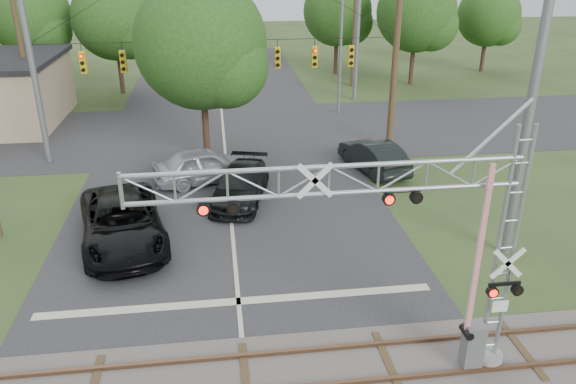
{
  "coord_description": "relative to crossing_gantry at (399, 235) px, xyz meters",
  "views": [
    {
      "loc": [
        -0.41,
        -10.0,
        10.74
      ],
      "look_at": [
        1.91,
        7.5,
        2.97
      ],
      "focal_mm": 35.0,
      "sensor_mm": 36.0,
      "label": 1
    }
  ],
  "objects": [
    {
      "name": "road_main",
      "position": [
        -3.86,
        8.36,
        -4.26
      ],
      "size": [
        14.0,
        90.0,
        0.02
      ],
      "primitive_type": "cube",
      "color": "#2A2A2D",
      "rests_on": "ground"
    },
    {
      "name": "road_cross",
      "position": [
        -3.86,
        22.36,
        -4.26
      ],
      "size": [
        90.0,
        12.0,
        0.02
      ],
      "primitive_type": "cube",
      "color": "#2A2A2D",
      "rests_on": "ground"
    },
    {
      "name": "railroad_track",
      "position": [
        -3.86,
        0.36,
        -4.24
      ],
      "size": [
        90.0,
        3.2,
        0.17
      ],
      "color": "#504C46",
      "rests_on": "ground"
    },
    {
      "name": "crossing_gantry",
      "position": [
        0.0,
        0.0,
        0.0
      ],
      "size": [
        9.85,
        0.89,
        6.94
      ],
      "color": "gray",
      "rests_on": "ground"
    },
    {
      "name": "traffic_signal_span",
      "position": [
        -3.01,
        18.36,
        1.38
      ],
      "size": [
        19.34,
        0.36,
        11.5
      ],
      "color": "slate",
      "rests_on": "ground"
    },
    {
      "name": "pickup_black",
      "position": [
        -8.1,
        8.46,
        -3.36
      ],
      "size": [
        4.28,
        7.03,
        1.82
      ],
      "primitive_type": "imported",
      "rotation": [
        0.0,
        0.0,
        0.2
      ],
      "color": "black",
      "rests_on": "ground"
    },
    {
      "name": "car_dark",
      "position": [
        -3.35,
        11.94,
        -3.51
      ],
      "size": [
        3.34,
        5.55,
        1.51
      ],
      "primitive_type": "imported",
      "rotation": [
        0.0,
        0.0,
        -0.25
      ],
      "color": "black",
      "rests_on": "ground"
    },
    {
      "name": "sedan_silver",
      "position": [
        -4.98,
        14.44,
        -3.41
      ],
      "size": [
        5.42,
        3.49,
        1.72
      ],
      "primitive_type": "imported",
      "rotation": [
        0.0,
        0.0,
        1.89
      ],
      "color": "#9D9EA4",
      "rests_on": "ground"
    },
    {
      "name": "suv_dark",
      "position": [
        3.69,
        14.79,
        -3.47
      ],
      "size": [
        2.91,
        5.15,
        1.6
      ],
      "primitive_type": "imported",
      "rotation": [
        0.0,
        0.0,
        3.4
      ],
      "color": "black",
      "rests_on": "ground"
    },
    {
      "name": "streetlight",
      "position": [
        4.05,
        25.68,
        0.57
      ],
      "size": [
        2.31,
        0.24,
        8.65
      ],
      "color": "slate",
      "rests_on": "ground"
    },
    {
      "name": "utility_poles",
      "position": [
        -1.51,
        20.64,
        2.15
      ],
      "size": [
        25.27,
        28.17,
        14.1
      ],
      "color": "#463320",
      "rests_on": "ground"
    },
    {
      "name": "treeline",
      "position": [
        -5.59,
        31.49,
        1.57
      ],
      "size": [
        54.33,
        27.21,
        9.88
      ],
      "color": "#3A261A",
      "rests_on": "ground"
    }
  ]
}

